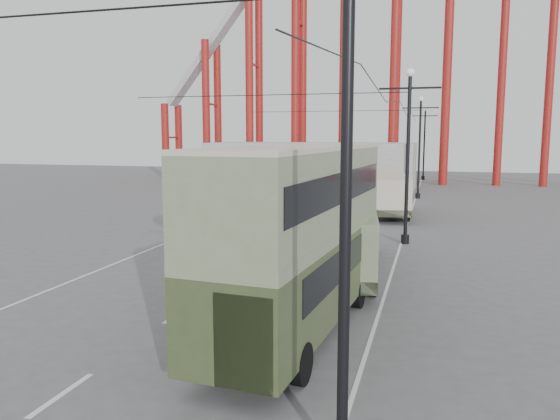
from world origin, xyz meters
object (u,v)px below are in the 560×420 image
(lamp_post_near, at_px, (349,8))
(double_decker_bus, at_px, (299,230))
(single_decker_green, at_px, (345,234))
(pedestrian, at_px, (307,240))
(single_decker_cream, at_px, (390,193))

(lamp_post_near, xyz_separation_m, double_decker_bus, (-2.36, 6.39, -4.74))
(double_decker_bus, relative_size, single_decker_green, 0.99)
(single_decker_green, bearing_deg, lamp_post_near, -89.11)
(double_decker_bus, distance_m, pedestrian, 9.69)
(single_decker_green, height_order, single_decker_cream, single_decker_cream)
(double_decker_bus, xyz_separation_m, single_decker_green, (0.19, 7.54, -1.46))
(lamp_post_near, height_order, single_decker_cream, lamp_post_near)
(lamp_post_near, bearing_deg, double_decker_bus, 110.25)
(single_decker_green, relative_size, pedestrian, 5.48)
(single_decker_cream, bearing_deg, double_decker_bus, -99.26)
(lamp_post_near, bearing_deg, pedestrian, 105.26)
(lamp_post_near, xyz_separation_m, single_decker_green, (-2.17, 13.93, -6.20))
(double_decker_bus, distance_m, single_decker_cream, 25.31)
(single_decker_green, xyz_separation_m, single_decker_cream, (0.45, 17.72, 0.00))
(single_decker_green, bearing_deg, single_decker_cream, 80.60)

